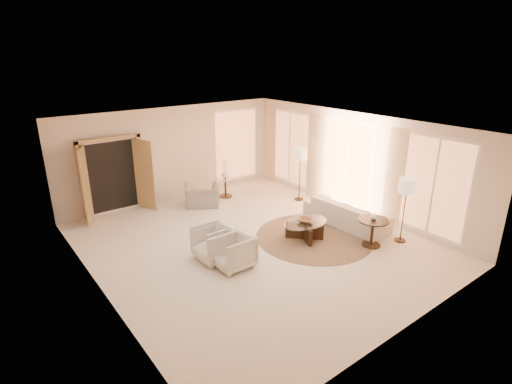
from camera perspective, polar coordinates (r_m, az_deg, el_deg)
room at (r=9.07m, az=-0.47°, el=0.58°), size 7.04×8.04×2.83m
windows_right at (r=11.46m, az=13.16°, el=3.91°), size 0.10×6.40×2.40m
window_back_corner at (r=13.46m, az=-2.80°, el=6.72°), size 1.70×0.10×2.40m
curtains_right at (r=12.00m, az=9.70°, el=4.61°), size 0.06×5.20×2.60m
french_doors at (r=11.63m, az=-19.64°, el=2.03°), size 1.95×0.66×2.16m
area_rug at (r=10.01m, az=8.26°, el=-6.36°), size 3.53×3.53×0.01m
sofa at (r=10.73m, az=12.79°, el=-2.92°), size 1.01×2.32×0.67m
armchair_left at (r=8.80m, az=-5.89°, el=-7.07°), size 0.77×0.82×0.84m
armchair_right at (r=8.49m, az=-3.41°, el=-8.15°), size 0.74×0.79×0.81m
accent_chair at (r=11.79m, az=-7.71°, el=-0.01°), size 1.17×1.03×0.86m
coffee_table at (r=9.77m, az=6.96°, el=-5.16°), size 1.42×1.42×0.45m
end_table at (r=9.70m, az=16.32°, el=-4.94°), size 0.70×0.70×0.67m
side_table at (r=12.48m, az=-4.39°, el=0.99°), size 0.54×0.54×0.63m
floor_lamp_near at (r=11.97m, az=6.37°, el=5.07°), size 0.39×0.39×1.61m
floor_lamp_far at (r=9.84m, az=20.76°, el=0.48°), size 0.38×0.38×1.58m
bowl at (r=9.69m, az=7.01°, el=-4.03°), size 0.43×0.43×0.08m
end_vase at (r=9.59m, az=16.48°, el=-3.40°), size 0.20×0.20×0.16m
side_vase at (r=12.37m, az=-4.44°, el=2.58°), size 0.28×0.28×0.24m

